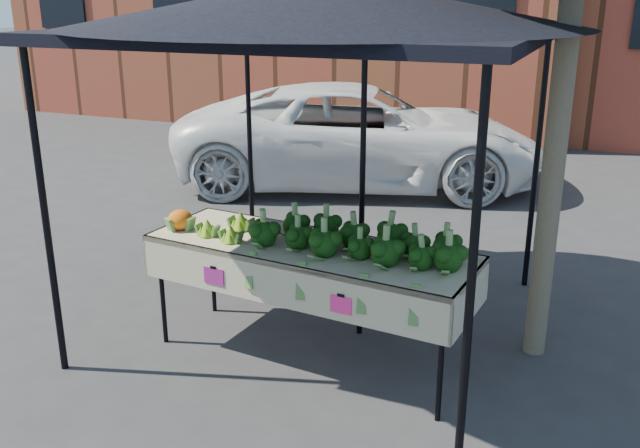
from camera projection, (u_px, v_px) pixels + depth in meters
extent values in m
plane|color=#2E2E31|center=(323.00, 355.00, 5.26)|extent=(90.00, 90.00, 0.00)
cube|color=beige|center=(309.00, 303.00, 5.09)|extent=(2.46, 1.02, 0.90)
cube|color=#F22D8C|center=(214.00, 280.00, 4.86)|extent=(0.17, 0.01, 0.12)
cube|color=#FD3086|center=(349.00, 304.00, 4.49)|extent=(0.17, 0.01, 0.12)
ellipsoid|color=#12330C|center=(358.00, 235.00, 4.80)|extent=(1.53, 0.56, 0.24)
ellipsoid|color=#83B427|center=(227.00, 222.00, 5.15)|extent=(0.42, 0.46, 0.19)
ellipsoid|color=orange|center=(180.00, 219.00, 5.27)|extent=(0.19, 0.19, 0.17)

